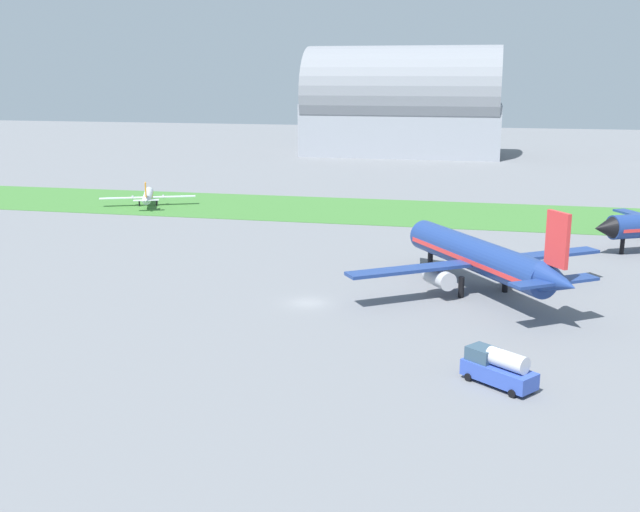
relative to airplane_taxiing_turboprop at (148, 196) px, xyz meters
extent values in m
plane|color=slate|center=(46.61, -57.18, -2.06)|extent=(600.00, 600.00, 0.00)
cube|color=#3D7533|center=(46.61, 3.83, -2.02)|extent=(360.00, 28.00, 0.08)
cylinder|color=silver|center=(-0.13, 0.31, -0.01)|extent=(6.29, 12.01, 1.71)
cone|color=black|center=(-2.74, 6.62, -0.01)|extent=(2.20, 2.22, 1.67)
cone|color=silver|center=(2.62, -6.32, 0.20)|extent=(2.34, 2.80, 1.54)
cube|color=orange|center=(-0.13, 0.31, -0.14)|extent=(6.06, 11.40, 0.24)
cube|color=silver|center=(-4.33, -1.81, -0.31)|extent=(9.14, 4.70, 0.17)
cube|color=silver|center=(4.34, 1.79, -0.31)|extent=(9.14, 4.70, 0.17)
cylinder|color=#B7BABF|center=(-2.96, -0.72, -0.31)|extent=(1.03, 1.47, 0.55)
cylinder|color=#B7BABF|center=(2.60, 1.58, -0.31)|extent=(1.03, 1.47, 0.55)
cube|color=orange|center=(2.49, -6.00, 2.21)|extent=(0.78, 1.50, 2.73)
cube|color=silver|center=(1.38, -6.46, 0.16)|extent=(2.60, 1.86, 0.14)
cube|color=silver|center=(3.59, -5.55, 0.16)|extent=(2.60, 1.86, 0.14)
cylinder|color=black|center=(-2.09, 5.04, -1.46)|extent=(0.31, 0.31, 1.20)
cylinder|color=black|center=(-1.36, -1.13, -1.46)|extent=(0.31, 0.31, 1.20)
cylinder|color=black|center=(1.76, 0.16, -1.46)|extent=(0.31, 0.31, 1.20)
cone|color=black|center=(83.13, -24.81, 2.00)|extent=(4.50, 4.61, 3.51)
cylinder|color=black|center=(86.01, -23.32, -0.92)|extent=(0.64, 0.64, 2.28)
cylinder|color=navy|center=(65.31, -47.82, 2.44)|extent=(17.98, 23.59, 3.96)
cone|color=black|center=(57.13, -35.97, 2.44)|extent=(5.24, 5.17, 3.88)
cone|color=navy|center=(73.90, -60.27, 2.93)|extent=(5.80, 6.17, 3.56)
cube|color=red|center=(65.31, -47.82, 2.14)|extent=(17.23, 22.45, 0.55)
cube|color=navy|center=(58.61, -53.32, 1.75)|extent=(15.66, 11.89, 0.40)
cube|color=navy|center=(72.84, -43.50, 1.75)|extent=(15.66, 11.89, 0.40)
cylinder|color=#B7BABF|center=(61.17, -51.55, 0.33)|extent=(4.25, 4.79, 2.18)
cylinder|color=#B7BABF|center=(70.27, -45.27, 0.33)|extent=(4.25, 4.79, 2.18)
cube|color=red|center=(73.49, -59.67, 7.30)|extent=(2.23, 2.94, 5.76)
cube|color=navy|center=(71.42, -61.10, 2.83)|extent=(5.38, 4.64, 0.32)
cube|color=navy|center=(75.57, -58.24, 2.83)|extent=(5.38, 4.64, 0.32)
cylinder|color=black|center=(59.18, -38.93, -0.80)|extent=(0.71, 0.71, 2.52)
cylinder|color=black|center=(63.78, -51.07, -0.80)|extent=(0.71, 0.71, 2.52)
cylinder|color=black|center=(68.90, -47.53, -0.80)|extent=(0.71, 0.71, 2.52)
cube|color=#334FB2|center=(67.95, -76.87, -1.01)|extent=(6.63, 5.83, 1.40)
cylinder|color=silver|center=(68.57, -77.34, 0.46)|extent=(3.78, 3.38, 1.54)
cube|color=#334C60|center=(66.50, -75.78, 0.29)|extent=(3.08, 3.02, 1.20)
cylinder|color=black|center=(65.41, -76.46, -1.71)|extent=(0.71, 0.62, 0.70)
cylinder|color=black|center=(66.86, -74.54, -1.71)|extent=(0.71, 0.62, 0.70)
cylinder|color=black|center=(69.04, -79.20, -1.71)|extent=(0.71, 0.62, 0.70)
cylinder|color=black|center=(70.49, -77.29, -1.71)|extent=(0.71, 0.62, 0.70)
cube|color=#9399A3|center=(38.28, 108.43, 6.14)|extent=(62.37, 27.62, 16.40)
cylinder|color=gray|center=(38.28, 108.43, 17.10)|extent=(61.13, 30.38, 30.38)
camera|label=1|loc=(66.17, -139.13, 23.93)|focal=42.63mm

